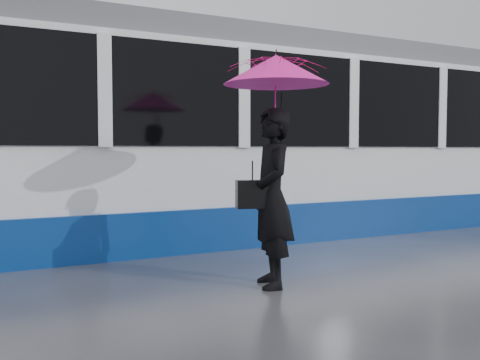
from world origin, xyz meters
TOP-DOWN VIEW (x-y plane):
  - ground at (0.00, 0.00)m, footprint 90.00×90.00m
  - rails at (0.00, 2.50)m, footprint 34.00×1.51m
  - tram at (1.94, 2.50)m, footprint 26.00×2.56m
  - woman at (0.70, -0.77)m, footprint 0.63×0.79m
  - umbrella at (0.75, -0.77)m, footprint 1.37×1.37m
  - handbag at (0.48, -0.75)m, footprint 0.36×0.23m

SIDE VIEW (x-z plane):
  - ground at x=0.00m, z-range 0.00..0.00m
  - rails at x=0.00m, z-range 0.00..0.02m
  - woman at x=0.70m, z-range 0.00..1.89m
  - handbag at x=0.48m, z-range 0.75..1.22m
  - tram at x=1.94m, z-range -0.04..3.31m
  - umbrella at x=0.75m, z-range 1.43..2.70m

